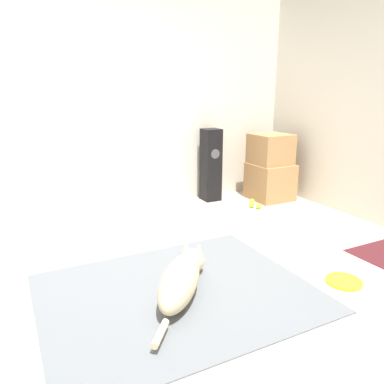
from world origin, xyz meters
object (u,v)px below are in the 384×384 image
frisbee (344,281)px  tennis_ball_by_boxes (252,205)px  dog (182,278)px  floor_speaker (211,165)px  cardboard_box_upper (271,149)px  cardboard_box_lower (270,182)px  tennis_ball_near_speaker (252,201)px  tennis_ball_loose_on_carpet (259,206)px

frisbee → tennis_ball_by_boxes: bearing=75.5°
dog → floor_speaker: (1.35, 1.97, 0.32)m
dog → cardboard_box_upper: (2.06, 1.67, 0.51)m
frisbee → cardboard_box_upper: (0.89, 2.04, 0.64)m
cardboard_box_lower → cardboard_box_upper: cardboard_box_upper is taller
frisbee → tennis_ball_near_speaker: bearing=73.9°
dog → cardboard_box_upper: cardboard_box_upper is taller
tennis_ball_loose_on_carpet → frisbee: bearing=-106.5°
frisbee → cardboard_box_lower: bearing=66.1°
dog → tennis_ball_loose_on_carpet: (1.68, 1.36, -0.11)m
cardboard_box_upper → floor_speaker: size_ratio=0.49×
cardboard_box_upper → tennis_ball_by_boxes: size_ratio=6.85×
frisbee → tennis_ball_near_speaker: size_ratio=4.01×
frisbee → tennis_ball_near_speaker: 2.02m
floor_speaker → tennis_ball_near_speaker: floor_speaker is taller
frisbee → cardboard_box_upper: cardboard_box_upper is taller
cardboard_box_upper → cardboard_box_lower: bearing=-71.5°
tennis_ball_near_speaker → tennis_ball_loose_on_carpet: same height
tennis_ball_by_boxes → tennis_ball_loose_on_carpet: (0.04, -0.09, 0.00)m
tennis_ball_by_boxes → tennis_ball_loose_on_carpet: 0.10m
cardboard_box_upper → tennis_ball_loose_on_carpet: bearing=-140.6°
cardboard_box_lower → floor_speaker: (-0.71, 0.32, 0.23)m
floor_speaker → frisbee: bearing=-94.6°
tennis_ball_by_boxes → tennis_ball_near_speaker: bearing=53.0°
frisbee → tennis_ball_near_speaker: tennis_ball_near_speaker is taller
frisbee → tennis_ball_by_boxes: tennis_ball_by_boxes is taller
tennis_ball_by_boxes → frisbee: bearing=-104.5°
frisbee → tennis_ball_loose_on_carpet: 1.81m
tennis_ball_by_boxes → tennis_ball_near_speaker: size_ratio=1.00×
floor_speaker → cardboard_box_upper: bearing=-22.8°
floor_speaker → tennis_ball_loose_on_carpet: size_ratio=13.92×
dog → frisbee: bearing=-17.9°
cardboard_box_upper → tennis_ball_near_speaker: (-0.33, -0.10, -0.62)m
dog → frisbee: size_ratio=3.27×
frisbee → cardboard_box_upper: 2.32m
floor_speaker → cardboard_box_lower: bearing=-23.9°
frisbee → cardboard_box_upper: size_ratio=0.59×
dog → cardboard_box_lower: 2.64m
dog → cardboard_box_lower: bearing=38.7°
tennis_ball_by_boxes → floor_speaker: bearing=118.7°
frisbee → dog: bearing=162.1°
floor_speaker → tennis_ball_by_boxes: size_ratio=13.92×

